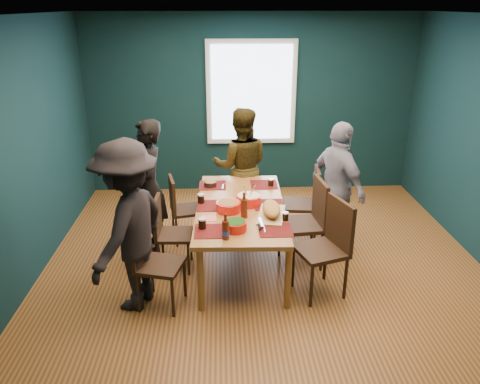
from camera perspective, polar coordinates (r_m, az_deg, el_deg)
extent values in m
cube|color=olive|center=(5.41, 2.96, -9.25)|extent=(5.00, 5.00, 0.01)
cube|color=white|center=(4.63, 3.65, 20.76)|extent=(5.00, 5.00, 0.01)
cube|color=#0D272D|center=(5.23, -25.21, 3.81)|extent=(0.01, 5.00, 2.70)
cube|color=#0D272D|center=(7.26, 1.35, 10.49)|extent=(5.00, 0.01, 2.70)
cube|color=#0D272D|center=(2.59, 8.68, -12.18)|extent=(5.00, 0.01, 2.70)
cube|color=white|center=(7.19, 1.38, 12.01)|extent=(1.35, 0.06, 1.55)
cube|color=#97642D|center=(5.17, 0.06, -1.89)|extent=(1.01, 1.94, 0.05)
cylinder|color=#97642D|center=(4.57, -4.82, -10.64)|extent=(0.07, 0.07, 0.68)
cylinder|color=#97642D|center=(4.61, 5.87, -10.37)|extent=(0.07, 0.07, 0.68)
cylinder|color=#97642D|center=(6.12, -4.24, -1.73)|extent=(0.07, 0.07, 0.68)
cylinder|color=#97642D|center=(6.15, 3.62, -1.60)|extent=(0.07, 0.07, 0.68)
cube|color=#311F10|center=(5.86, -6.47, -2.18)|extent=(0.45, 0.45, 0.04)
cube|color=#311F10|center=(5.76, -8.26, -0.30)|extent=(0.12, 0.38, 0.42)
cylinder|color=#311F10|center=(5.79, -7.73, -4.91)|extent=(0.03, 0.03, 0.39)
cylinder|color=#311F10|center=(5.83, -4.54, -4.57)|extent=(0.03, 0.03, 0.39)
cylinder|color=#311F10|center=(6.08, -8.14, -3.56)|extent=(0.03, 0.03, 0.39)
cylinder|color=#311F10|center=(6.12, -5.11, -3.24)|extent=(0.03, 0.03, 0.39)
cube|color=#311F10|center=(5.26, -8.02, -5.20)|extent=(0.40, 0.40, 0.04)
cube|color=#311F10|center=(5.19, -10.06, -2.94)|extent=(0.05, 0.38, 0.42)
cylinder|color=#311F10|center=(5.24, -9.91, -8.09)|extent=(0.03, 0.03, 0.39)
cylinder|color=#311F10|center=(5.20, -6.30, -8.14)|extent=(0.03, 0.03, 0.39)
cylinder|color=#311F10|center=(5.53, -9.41, -6.39)|extent=(0.03, 0.03, 0.39)
cylinder|color=#311F10|center=(5.49, -5.99, -6.42)|extent=(0.03, 0.03, 0.39)
cube|color=#311F10|center=(4.65, -9.66, -8.81)|extent=(0.50, 0.50, 0.04)
cube|color=#311F10|center=(4.60, -12.02, -5.88)|extent=(0.14, 0.41, 0.45)
cylinder|color=#311F10|center=(4.70, -12.32, -11.98)|extent=(0.03, 0.03, 0.42)
cylinder|color=#311F10|center=(4.58, -8.20, -12.66)|extent=(0.03, 0.03, 0.42)
cylinder|color=#311F10|center=(4.97, -10.66, -9.82)|extent=(0.03, 0.03, 0.42)
cylinder|color=#311F10|center=(4.85, -6.76, -10.39)|extent=(0.03, 0.03, 0.42)
cube|color=#311F10|center=(5.92, 7.37, -1.56)|extent=(0.46, 0.46, 0.04)
cube|color=#311F10|center=(5.84, 9.34, 0.65)|extent=(0.08, 0.42, 0.46)
cylinder|color=#311F10|center=(5.84, 5.61, -4.34)|extent=(0.03, 0.03, 0.43)
cylinder|color=#311F10|center=(5.87, 9.13, -4.39)|extent=(0.03, 0.03, 0.43)
cylinder|color=#311F10|center=(6.17, 5.48, -2.86)|extent=(0.03, 0.03, 0.43)
cylinder|color=#311F10|center=(6.19, 8.81, -2.92)|extent=(0.03, 0.03, 0.43)
cube|color=#311F10|center=(5.31, 7.47, -3.99)|extent=(0.50, 0.50, 0.04)
cube|color=#311F10|center=(5.26, 9.77, -1.16)|extent=(0.09, 0.46, 0.50)
cylinder|color=#311F10|center=(5.21, 5.84, -7.59)|extent=(0.03, 0.03, 0.47)
cylinder|color=#311F10|center=(5.32, 9.94, -7.20)|extent=(0.03, 0.03, 0.47)
cylinder|color=#311F10|center=(5.54, 4.84, -5.64)|extent=(0.03, 0.03, 0.47)
cylinder|color=#311F10|center=(5.64, 8.72, -5.31)|extent=(0.03, 0.03, 0.47)
cube|color=#311F10|center=(4.80, 9.76, -7.08)|extent=(0.58, 0.58, 0.04)
cube|color=#311F10|center=(4.78, 12.09, -3.75)|extent=(0.19, 0.44, 0.50)
cylinder|color=#311F10|center=(4.70, 8.70, -11.32)|extent=(0.03, 0.03, 0.47)
cylinder|color=#311F10|center=(4.89, 12.75, -10.25)|extent=(0.03, 0.03, 0.47)
cylinder|color=#311F10|center=(4.99, 6.47, -9.08)|extent=(0.03, 0.03, 0.47)
cylinder|color=#311F10|center=(5.16, 10.35, -8.17)|extent=(0.03, 0.03, 0.47)
imported|color=black|center=(5.55, -11.01, 0.52)|extent=(0.50, 0.65, 1.61)
imported|color=black|center=(6.23, 0.12, 3.15)|extent=(0.79, 0.63, 1.57)
imported|color=white|center=(5.66, 11.83, 0.64)|extent=(0.73, 0.99, 1.56)
imported|color=black|center=(4.53, -13.42, -4.15)|extent=(0.98, 1.25, 1.69)
cylinder|color=red|center=(5.00, -1.40, -1.80)|extent=(0.26, 0.26, 0.11)
cylinder|color=#5A8630|center=(4.98, -1.41, -1.29)|extent=(0.23, 0.23, 0.02)
cylinder|color=red|center=(5.17, 1.01, -0.97)|extent=(0.27, 0.27, 0.11)
cylinder|color=#F3E7C7|center=(5.15, 1.01, -0.46)|extent=(0.24, 0.24, 0.02)
cylinder|color=tan|center=(5.13, 1.42, -0.03)|extent=(0.08, 0.15, 0.22)
cylinder|color=tan|center=(5.13, 0.71, -0.04)|extent=(0.07, 0.15, 0.22)
cylinder|color=red|center=(4.59, -0.59, -4.16)|extent=(0.23, 0.23, 0.09)
cylinder|color=#1E4D13|center=(4.57, -0.59, -3.68)|extent=(0.20, 0.20, 0.02)
cube|color=tan|center=(4.92, 3.83, -2.80)|extent=(0.36, 0.56, 0.02)
ellipsoid|color=#AF8C3E|center=(4.89, 3.85, -2.04)|extent=(0.27, 0.44, 0.12)
cube|color=silver|center=(4.71, 2.59, -3.68)|extent=(0.04, 0.21, 0.00)
cylinder|color=black|center=(4.61, 2.38, -4.26)|extent=(0.03, 0.12, 0.02)
sphere|color=#225613|center=(4.78, 4.00, -2.52)|extent=(0.04, 0.04, 0.04)
sphere|color=#225613|center=(4.89, 3.85, -1.97)|extent=(0.04, 0.04, 0.04)
sphere|color=#225613|center=(4.99, 3.71, -1.43)|extent=(0.04, 0.04, 0.04)
cylinder|color=black|center=(5.70, -3.63, 0.98)|extent=(0.15, 0.15, 0.06)
cylinder|color=#5A8630|center=(5.69, -3.64, 1.22)|extent=(0.13, 0.13, 0.02)
cylinder|color=#4C1B0D|center=(4.41, -1.77, -4.66)|extent=(0.07, 0.07, 0.19)
cylinder|color=#4C1B0D|center=(4.35, -1.79, -3.13)|extent=(0.03, 0.03, 0.07)
cylinder|color=#1739A2|center=(4.42, -1.76, -5.02)|extent=(0.07, 0.07, 0.04)
cylinder|color=#4C1B0D|center=(4.84, 0.51, -2.01)|extent=(0.07, 0.07, 0.20)
cylinder|color=#4C1B0D|center=(4.78, 0.51, -0.45)|extent=(0.03, 0.03, 0.08)
cylinder|color=black|center=(4.63, -4.63, -3.86)|extent=(0.08, 0.08, 0.11)
cylinder|color=silver|center=(4.61, -4.65, -3.31)|extent=(0.08, 0.08, 0.02)
cylinder|color=black|center=(4.82, 5.55, -2.98)|extent=(0.06, 0.06, 0.09)
cylinder|color=silver|center=(4.80, 5.56, -2.55)|extent=(0.07, 0.07, 0.01)
cylinder|color=black|center=(5.71, 3.78, 1.16)|extent=(0.06, 0.06, 0.09)
cylinder|color=silver|center=(5.69, 3.79, 1.55)|extent=(0.07, 0.07, 0.01)
cylinder|color=black|center=(5.22, -4.77, -0.82)|extent=(0.07, 0.07, 0.10)
cylinder|color=silver|center=(5.20, -4.79, -0.34)|extent=(0.08, 0.08, 0.02)
cube|color=#F66768|center=(5.19, 4.19, -1.54)|extent=(0.19, 0.19, 0.00)
cube|color=#F66768|center=(4.86, -3.80, -3.23)|extent=(0.16, 0.16, 0.00)
cube|color=#F66768|center=(4.56, 4.54, -5.02)|extent=(0.16, 0.16, 0.00)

